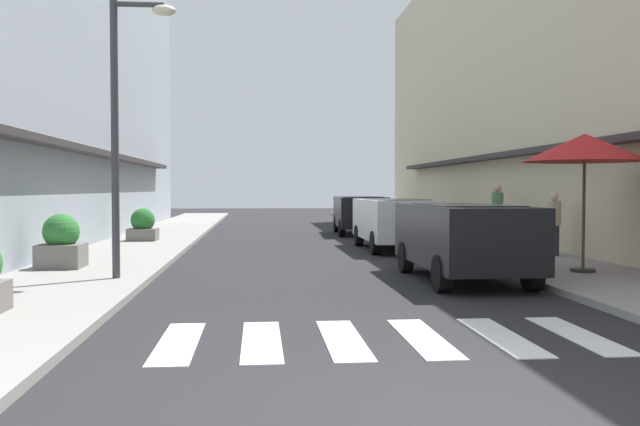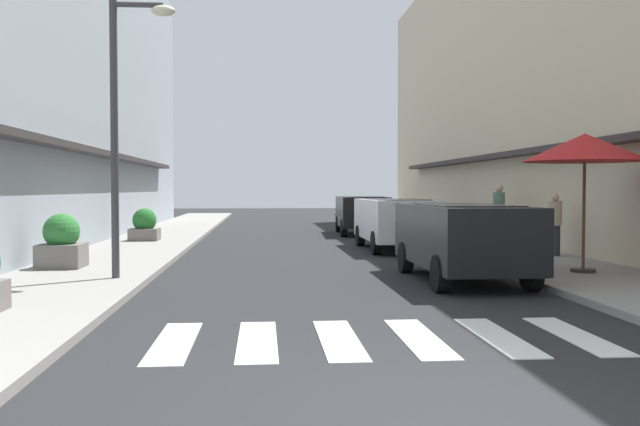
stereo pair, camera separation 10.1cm
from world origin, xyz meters
The scene contains 15 objects.
ground_plane centered at (0.00, 15.17, 0.00)m, with size 83.45×83.45×0.00m, color #232326.
sidewalk_left centered at (-4.91, 15.17, 0.06)m, with size 2.87×53.11×0.12m, color gray.
sidewalk_right centered at (4.91, 15.17, 0.06)m, with size 2.87×53.11×0.12m, color gray.
building_row_left centered at (-8.85, 16.07, 5.92)m, with size 5.50×36.14×11.85m.
building_row_right centered at (8.85, 16.07, 5.67)m, with size 5.50×36.14×11.34m.
crosswalk centered at (0.00, 2.88, 0.01)m, with size 5.20×2.20×0.01m.
parked_car_near centered at (2.43, 7.73, 0.92)m, with size 1.83×4.26×1.47m.
parked_car_mid centered at (2.43, 14.49, 0.92)m, with size 1.84×4.37×1.47m.
parked_car_far centered at (2.43, 21.22, 0.92)m, with size 1.95×4.26×1.47m.
street_lamp centered at (-3.87, 7.87, 3.29)m, with size 1.19×0.28×5.15m.
cafe_umbrella centered at (4.94, 8.03, 2.56)m, with size 2.42×2.42×2.73m.
planter_midblock centered at (-5.55, 9.67, 0.63)m, with size 0.89×0.89×1.13m.
planter_far centered at (-5.11, 17.21, 0.57)m, with size 0.90×0.90×1.02m.
pedestrian_walking_near centered at (5.76, 11.26, 0.92)m, with size 0.34×0.34×1.54m.
pedestrian_walking_far centered at (5.54, 14.67, 1.06)m, with size 0.34×0.34×1.77m.
Camera 2 is at (-1.35, -5.10, 1.77)m, focal length 38.84 mm.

